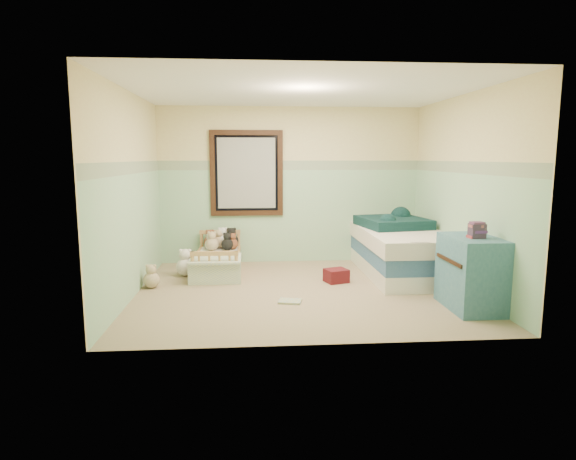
{
  "coord_description": "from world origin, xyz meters",
  "views": [
    {
      "loc": [
        -0.63,
        -5.93,
        1.7
      ],
      "look_at": [
        -0.14,
        0.35,
        0.74
      ],
      "focal_mm": 29.79,
      "sensor_mm": 36.0,
      "label": 1
    }
  ],
  "objects": [
    {
      "name": "wall_left",
      "position": [
        -2.1,
        0.0,
        1.25
      ],
      "size": [
        0.04,
        3.6,
        2.5
      ],
      "primitive_type": "cube",
      "color": "beige",
      "rests_on": "floor"
    },
    {
      "name": "extra_plush_4",
      "position": [
        -0.95,
        1.52,
        0.4
      ],
      "size": [
        0.22,
        0.22,
        0.22
      ],
      "primitive_type": "sphere",
      "color": "black",
      "rests_on": "toddler_mattress"
    },
    {
      "name": "plush_floor_tan",
      "position": [
        -1.95,
        0.28,
        0.11
      ],
      "size": [
        0.21,
        0.21,
        0.21
      ],
      "primitive_type": "sphere",
      "color": "tan",
      "rests_on": "floor"
    },
    {
      "name": "dresser",
      "position": [
        1.83,
        -0.87,
        0.41
      ],
      "size": [
        0.52,
        0.82,
        0.82
      ],
      "primitive_type": "cube",
      "color": "#2F607B",
      "rests_on": "floor"
    },
    {
      "name": "toddler_mattress",
      "position": [
        -1.14,
        1.05,
        0.23
      ],
      "size": [
        0.59,
        1.24,
        0.12
      ],
      "primitive_type": "cube",
      "color": "silver",
      "rests_on": "toddler_bed_frame"
    },
    {
      "name": "wall_front",
      "position": [
        0.0,
        -1.8,
        1.25
      ],
      "size": [
        4.2,
        0.04,
        2.5
      ],
      "primitive_type": "cube",
      "color": "beige",
      "rests_on": "floor"
    },
    {
      "name": "extra_plush_0",
      "position": [
        -0.95,
        1.58,
        0.37
      ],
      "size": [
        0.16,
        0.16,
        0.16
      ],
      "primitive_type": "sphere",
      "color": "brown",
      "rests_on": "toddler_mattress"
    },
    {
      "name": "border_strip",
      "position": [
        0.0,
        1.79,
        1.57
      ],
      "size": [
        4.2,
        0.01,
        0.15
      ],
      "primitive_type": "cube",
      "color": "#3C623F",
      "rests_on": "wall_back"
    },
    {
      "name": "red_pillow",
      "position": [
        0.53,
        0.4,
        0.09
      ],
      "size": [
        0.36,
        0.33,
        0.18
      ],
      "primitive_type": "cube",
      "rotation": [
        0.0,
        0.0,
        0.32
      ],
      "color": "maroon",
      "rests_on": "floor"
    },
    {
      "name": "patchwork_quilt",
      "position": [
        -1.14,
        0.65,
        0.3
      ],
      "size": [
        0.7,
        0.65,
        0.03
      ],
      "primitive_type": "cube",
      "color": "#7E9AC1",
      "rests_on": "toddler_mattress"
    },
    {
      "name": "twin_bed_frame",
      "position": [
        1.55,
        0.77,
        0.11
      ],
      "size": [
        1.06,
        2.13,
        0.22
      ],
      "primitive_type": "cube",
      "color": "white",
      "rests_on": "floor"
    },
    {
      "name": "wainscot_mint",
      "position": [
        0.0,
        1.79,
        0.75
      ],
      "size": [
        4.2,
        0.01,
        1.5
      ],
      "primitive_type": "cube",
      "color": "#93CB9D",
      "rests_on": "floor"
    },
    {
      "name": "plush_bed_white",
      "position": [
        -1.09,
        1.55,
        0.4
      ],
      "size": [
        0.22,
        0.22,
        0.22
      ],
      "primitive_type": "sphere",
      "color": "silver",
      "rests_on": "toddler_mattress"
    },
    {
      "name": "plush_bed_brown",
      "position": [
        -1.29,
        1.55,
        0.39
      ],
      "size": [
        0.2,
        0.2,
        0.2
      ],
      "primitive_type": "sphere",
      "color": "brown",
      "rests_on": "toddler_mattress"
    },
    {
      "name": "window_blinds",
      "position": [
        -0.7,
        1.77,
        1.45
      ],
      "size": [
        0.92,
        0.01,
        1.12
      ],
      "primitive_type": "cube",
      "color": "beige",
      "rests_on": "window_frame"
    },
    {
      "name": "toddler_bed_frame",
      "position": [
        -1.14,
        1.05,
        0.08
      ],
      "size": [
        0.65,
        1.3,
        0.17
      ],
      "primitive_type": "cube",
      "color": "#A16941",
      "rests_on": "floor"
    },
    {
      "name": "twin_mattress",
      "position": [
        1.55,
        0.77,
        0.55
      ],
      "size": [
        1.11,
        2.17,
        0.22
      ],
      "primitive_type": "cube",
      "color": "silver",
      "rests_on": "twin_boxspring"
    },
    {
      "name": "window_frame",
      "position": [
        -0.7,
        1.76,
        1.45
      ],
      "size": [
        1.16,
        0.06,
        1.36
      ],
      "primitive_type": "cube",
      "color": "black",
      "rests_on": "wall_back"
    },
    {
      "name": "book_stack",
      "position": [
        1.83,
        -0.94,
        0.9
      ],
      "size": [
        0.16,
        0.13,
        0.16
      ],
      "primitive_type": "cube",
      "rotation": [
        0.0,
        0.0,
        0.04
      ],
      "color": "#5A2B36",
      "rests_on": "dresser"
    },
    {
      "name": "floor",
      "position": [
        0.0,
        0.0,
        -0.01
      ],
      "size": [
        4.2,
        3.6,
        0.02
      ],
      "primitive_type": "cube",
      "color": "#9D8864",
      "rests_on": "ground"
    },
    {
      "name": "floor_book",
      "position": [
        -0.18,
        -0.49,
        0.01
      ],
      "size": [
        0.3,
        0.26,
        0.02
      ],
      "primitive_type": "cube",
      "rotation": [
        0.0,
        0.0,
        -0.23
      ],
      "color": "yellow",
      "rests_on": "floor"
    },
    {
      "name": "wall_back",
      "position": [
        0.0,
        1.8,
        1.25
      ],
      "size": [
        4.2,
        0.04,
        2.5
      ],
      "primitive_type": "cube",
      "color": "beige",
      "rests_on": "floor"
    },
    {
      "name": "plush_floor_cream",
      "position": [
        -1.59,
        0.91,
        0.13
      ],
      "size": [
        0.27,
        0.27,
        0.27
      ],
      "primitive_type": "sphere",
      "color": "silver",
      "rests_on": "floor"
    },
    {
      "name": "extra_plush_5",
      "position": [
        -1.27,
        1.36,
        0.37
      ],
      "size": [
        0.17,
        0.17,
        0.17
      ],
      "primitive_type": "sphere",
      "color": "silver",
      "rests_on": "toddler_mattress"
    },
    {
      "name": "plush_bed_dark",
      "position": [
        -1.01,
        1.33,
        0.38
      ],
      "size": [
        0.18,
        0.18,
        0.18
      ],
      "primitive_type": "sphere",
      "color": "black",
      "rests_on": "toddler_mattress"
    },
    {
      "name": "plush_bed_tan",
      "position": [
        -1.24,
        1.33,
        0.39
      ],
      "size": [
        0.2,
        0.2,
        0.2
      ],
      "primitive_type": "sphere",
      "color": "tan",
      "rests_on": "toddler_mattress"
    },
    {
      "name": "wall_right",
      "position": [
        2.1,
        0.0,
        1.25
      ],
      "size": [
        0.04,
        3.6,
        2.5
      ],
      "primitive_type": "cube",
      "color": "beige",
      "rests_on": "floor"
    },
    {
      "name": "extra_plush_2",
      "position": [
        -0.93,
        1.4,
        0.37
      ],
      "size": [
        0.17,
        0.17,
        0.17
      ],
      "primitive_type": "sphere",
      "color": "brown",
      "rests_on": "toddler_mattress"
    },
    {
      "name": "extra_plush_1",
      "position": [
        -1.13,
        1.53,
        0.39
      ],
      "size": [
        0.2,
        0.2,
        0.2
      ],
      "primitive_type": "sphere",
      "color": "tan",
      "rests_on": "toddler_mattress"
    },
    {
      "name": "teal_blanket",
      "position": [
        1.5,
        1.07,
        0.73
      ],
      "size": [
        1.05,
        1.1,
        0.14
      ],
      "primitive_type": "cube",
      "rotation": [
        0.0,
        0.0,
        0.17
      ],
      "color": "black",
      "rests_on": "twin_mattress"
    },
    {
      "name": "extra_plush_3",
      "position": [
        -1.08,
        1.58,
        0.37
      ],
      "size": [
        0.16,
        0.16,
        0.16
      ],
      "primitive_type": "sphere",
      "color": "black",
      "rests_on": "toddler_mattress"
    },
    {
      "name": "twin_boxspring",
      "position": [
        1.55,
        0.77,
        0.33
      ],
      "size": [
        1.06,
        2.13,
        0.22
      ],
      "primitive_type": "cube",
      "color": "navy",
      "rests_on": "twin_bed_frame"
    },
    {
      "name": "ceiling",
      "position": [
        0.0,
        0.0,
        2.51
      ],
      "size": [
        4.2,
        3.6,
        0.02
      ],
      "primitive_type": "cube",
      "color": "white",
      "rests_on": "wall_back"
    }
  ]
}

